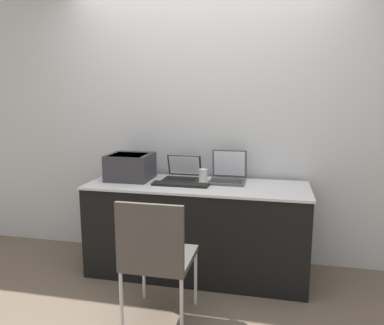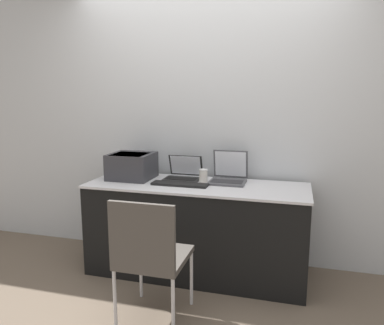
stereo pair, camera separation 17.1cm
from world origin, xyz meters
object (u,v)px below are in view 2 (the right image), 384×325
(laptop_right, at_px, (228,175))
(chair, at_px, (150,252))
(printer, at_px, (132,165))
(laptop_left, at_px, (183,174))
(external_keyboard, at_px, (180,184))
(coffee_cup, at_px, (203,176))

(laptop_right, height_order, chair, laptop_right)
(printer, relative_size, laptop_left, 1.21)
(chair, bearing_deg, external_keyboard, 91.78)
(external_keyboard, height_order, coffee_cup, coffee_cup)
(laptop_right, bearing_deg, chair, -109.66)
(coffee_cup, bearing_deg, external_keyboard, -133.65)
(external_keyboard, bearing_deg, printer, 164.73)
(laptop_left, xyz_separation_m, laptop_right, (0.41, 0.01, 0.01))
(coffee_cup, bearing_deg, laptop_left, 164.05)
(laptop_right, xyz_separation_m, external_keyboard, (-0.37, -0.24, -0.05))
(laptop_left, height_order, chair, laptop_left)
(printer, relative_size, chair, 0.42)
(printer, xyz_separation_m, coffee_cup, (0.66, 0.03, -0.07))
(coffee_cup, bearing_deg, laptop_right, 18.69)
(laptop_left, bearing_deg, printer, -168.63)
(laptop_left, bearing_deg, chair, -86.31)
(printer, relative_size, external_keyboard, 0.79)
(laptop_left, relative_size, laptop_right, 1.01)
(external_keyboard, bearing_deg, chair, -88.22)
(laptop_left, distance_m, external_keyboard, 0.23)
(laptop_left, bearing_deg, laptop_right, 1.83)
(external_keyboard, relative_size, chair, 0.53)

